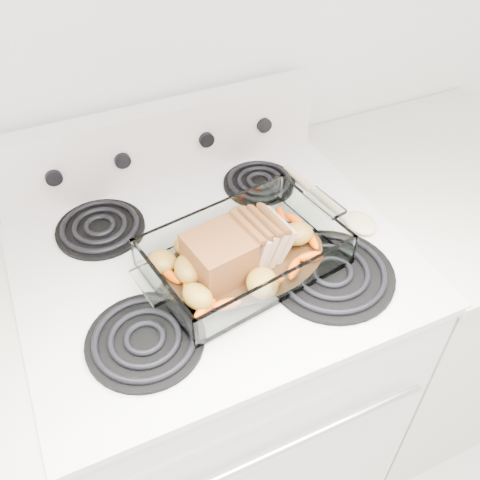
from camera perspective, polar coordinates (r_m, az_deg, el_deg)
name	(u,v)px	position (r m, az deg, el deg)	size (l,w,h in m)	color
electric_range	(217,372)	(1.46, -2.46, -13.92)	(0.78, 0.70, 1.12)	silver
counter_right	(419,296)	(1.72, 18.51, -5.70)	(0.58, 0.68, 0.93)	silver
baking_dish	(244,257)	(1.05, 0.45, -1.82)	(0.37, 0.24, 0.07)	silver
pork_roast	(230,250)	(1.02, -1.04, -1.05)	(0.21, 0.11, 0.09)	brown
roast_vegetables	(235,242)	(1.07, -0.58, -0.25)	(0.36, 0.20, 0.04)	#F25803
wooden_spoon	(340,209)	(1.21, 10.66, 3.23)	(0.09, 0.28, 0.02)	beige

